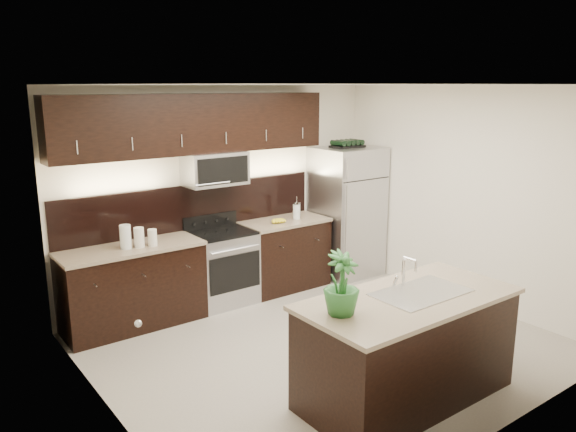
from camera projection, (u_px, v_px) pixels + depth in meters
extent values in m
plane|color=gray|center=(324.00, 345.00, 5.97)|extent=(4.50, 4.50, 0.00)
cube|color=silver|center=(225.00, 192.00, 7.22)|extent=(4.50, 0.02, 2.70)
cube|color=silver|center=(504.00, 274.00, 4.10)|extent=(4.50, 0.02, 2.70)
cube|color=silver|center=(105.00, 263.00, 4.35)|extent=(0.02, 4.00, 2.70)
cube|color=silver|center=(464.00, 196.00, 6.97)|extent=(0.02, 4.00, 2.70)
cube|color=white|center=(328.00, 84.00, 5.36)|extent=(4.50, 4.00, 0.02)
cube|color=silver|center=(152.00, 339.00, 3.82)|extent=(0.04, 0.80, 2.02)
sphere|color=silver|center=(138.00, 324.00, 4.09)|extent=(0.06, 0.06, 0.06)
cube|color=black|center=(75.00, 208.00, 4.88)|extent=(0.01, 0.32, 0.46)
cube|color=white|center=(75.00, 208.00, 4.88)|extent=(0.00, 0.24, 0.36)
cube|color=black|center=(133.00, 288.00, 6.36)|extent=(1.57, 0.62, 0.90)
cube|color=black|center=(284.00, 255.00, 7.60)|extent=(1.16, 0.62, 0.90)
cube|color=#B2B2B7|center=(222.00, 268.00, 7.04)|extent=(0.76, 0.62, 0.90)
cube|color=black|center=(221.00, 233.00, 6.93)|extent=(0.76, 0.60, 0.03)
cube|color=tan|center=(130.00, 248.00, 6.26)|extent=(1.59, 0.65, 0.04)
cube|color=tan|center=(284.00, 221.00, 7.49)|extent=(1.18, 0.65, 0.04)
cube|color=black|center=(194.00, 207.00, 6.98)|extent=(3.49, 0.02, 0.56)
cube|color=#B2B2B7|center=(215.00, 169.00, 6.84)|extent=(0.76, 0.40, 0.40)
cube|color=black|center=(197.00, 124.00, 6.62)|extent=(3.49, 0.33, 0.70)
cube|color=black|center=(407.00, 350.00, 4.88)|extent=(1.90, 0.90, 0.90)
cube|color=tan|center=(409.00, 299.00, 4.77)|extent=(1.96, 0.96, 0.04)
cube|color=silver|center=(421.00, 292.00, 4.86)|extent=(0.84, 0.50, 0.01)
cylinder|color=silver|center=(403.00, 273.00, 4.99)|extent=(0.03, 0.03, 0.24)
cylinder|color=silver|center=(410.00, 259.00, 4.90)|extent=(0.02, 0.14, 0.02)
cylinder|color=silver|center=(416.00, 267.00, 4.86)|extent=(0.02, 0.02, 0.10)
cube|color=#B2B2B7|center=(346.00, 212.00, 8.06)|extent=(0.89, 0.80, 1.84)
cube|color=black|center=(347.00, 146.00, 7.85)|extent=(0.46, 0.28, 0.03)
cylinder|color=black|center=(338.00, 143.00, 7.74)|extent=(0.08, 0.26, 0.08)
cylinder|color=black|center=(343.00, 143.00, 7.79)|extent=(0.08, 0.26, 0.08)
cylinder|color=black|center=(347.00, 143.00, 7.84)|extent=(0.08, 0.26, 0.08)
cylinder|color=black|center=(352.00, 142.00, 7.89)|extent=(0.08, 0.26, 0.08)
cylinder|color=black|center=(356.00, 142.00, 7.94)|extent=(0.08, 0.26, 0.08)
imported|color=#266027|center=(342.00, 284.00, 4.35)|extent=(0.32, 0.32, 0.51)
cylinder|color=silver|center=(125.00, 237.00, 6.14)|extent=(0.12, 0.12, 0.27)
cylinder|color=silver|center=(139.00, 237.00, 6.20)|extent=(0.11, 0.11, 0.22)
cylinder|color=silver|center=(152.00, 238.00, 6.26)|extent=(0.10, 0.10, 0.19)
cylinder|color=silver|center=(297.00, 212.00, 7.53)|extent=(0.10, 0.10, 0.20)
cylinder|color=silver|center=(297.00, 204.00, 7.50)|extent=(0.10, 0.10, 0.02)
cylinder|color=silver|center=(297.00, 200.00, 7.49)|extent=(0.01, 0.01, 0.08)
ellipsoid|color=gold|center=(274.00, 221.00, 7.29)|extent=(0.23, 0.19, 0.06)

